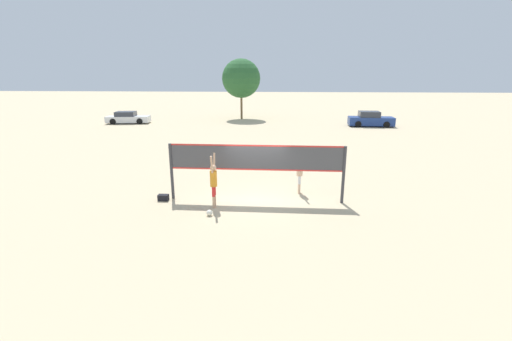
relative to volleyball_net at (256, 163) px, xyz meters
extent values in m
plane|color=#C6B28C|center=(0.00, 0.00, -1.69)|extent=(200.00, 200.00, 0.00)
cylinder|color=#38383D|center=(-3.64, 0.00, -0.47)|extent=(0.13, 0.13, 2.44)
cylinder|color=#38383D|center=(3.64, 0.00, -0.47)|extent=(0.13, 0.13, 2.44)
cube|color=#47474C|center=(0.00, 0.00, 0.21)|extent=(7.15, 0.02, 1.08)
cube|color=red|center=(0.00, 0.00, 0.72)|extent=(7.15, 0.03, 0.06)
cube|color=red|center=(0.00, 0.00, -0.30)|extent=(7.15, 0.03, 0.06)
cylinder|color=tan|center=(-1.64, -1.01, -1.44)|extent=(0.11, 0.11, 0.50)
cylinder|color=red|center=(-1.64, -1.01, -0.99)|extent=(0.12, 0.12, 0.41)
cylinder|color=tan|center=(-1.64, -0.81, -1.44)|extent=(0.11, 0.11, 0.50)
cylinder|color=red|center=(-1.64, -0.81, -0.99)|extent=(0.12, 0.12, 0.41)
cylinder|color=orange|center=(-1.64, -0.91, -0.46)|extent=(0.28, 0.28, 0.64)
sphere|color=tan|center=(-1.64, -0.91, -0.02)|extent=(0.25, 0.25, 0.25)
cylinder|color=tan|center=(-1.64, -1.15, 0.18)|extent=(0.08, 0.23, 0.72)
cylinder|color=tan|center=(-1.64, -0.66, 0.18)|extent=(0.08, 0.23, 0.72)
cylinder|color=beige|center=(1.89, 1.23, -1.46)|extent=(0.11, 0.11, 0.46)
cylinder|color=white|center=(1.89, 1.23, -1.04)|extent=(0.12, 0.12, 0.37)
cylinder|color=beige|center=(1.89, 1.03, -1.46)|extent=(0.11, 0.11, 0.46)
cylinder|color=white|center=(1.89, 1.03, -1.04)|extent=(0.12, 0.12, 0.37)
cylinder|color=beige|center=(1.89, 1.13, -0.56)|extent=(0.28, 0.28, 0.59)
sphere|color=beige|center=(1.89, 1.13, -0.16)|extent=(0.23, 0.23, 0.23)
cylinder|color=beige|center=(1.89, 1.37, 0.02)|extent=(0.08, 0.21, 0.66)
cylinder|color=beige|center=(1.89, 0.89, 0.02)|extent=(0.08, 0.21, 0.66)
sphere|color=silver|center=(-1.66, -1.78, -1.57)|extent=(0.23, 0.23, 0.23)
cube|color=black|center=(-3.98, -0.30, -1.56)|extent=(0.44, 0.25, 0.26)
cube|color=silver|center=(-16.14, 23.46, -1.22)|extent=(4.84, 2.48, 0.68)
cube|color=#2D333D|center=(-16.37, 23.43, -0.62)|extent=(2.31, 1.95, 0.50)
cylinder|color=black|center=(-14.85, 24.52, -1.37)|extent=(0.67, 0.32, 0.64)
cylinder|color=black|center=(-14.59, 22.84, -1.37)|extent=(0.67, 0.32, 0.64)
cylinder|color=black|center=(-17.69, 24.08, -1.37)|extent=(0.67, 0.32, 0.64)
cylinder|color=black|center=(-17.43, 22.40, -1.37)|extent=(0.67, 0.32, 0.64)
cube|color=navy|center=(10.41, 23.14, -1.14)|extent=(4.66, 2.06, 0.85)
cube|color=#2D333D|center=(10.19, 23.16, -0.42)|extent=(2.14, 1.79, 0.59)
cylinder|color=black|center=(11.87, 23.95, -1.37)|extent=(0.65, 0.25, 0.64)
cylinder|color=black|center=(11.79, 22.20, -1.37)|extent=(0.65, 0.25, 0.64)
cylinder|color=black|center=(9.04, 24.09, -1.37)|extent=(0.65, 0.25, 0.64)
cylinder|color=black|center=(8.95, 22.33, -1.37)|extent=(0.65, 0.25, 0.64)
cylinder|color=brown|center=(-3.94, 28.43, 0.10)|extent=(0.26, 0.26, 3.58)
sphere|color=#285B2D|center=(-3.94, 28.43, 3.16)|extent=(4.61, 4.61, 4.61)
camera|label=1|loc=(1.04, -13.81, 3.51)|focal=24.00mm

